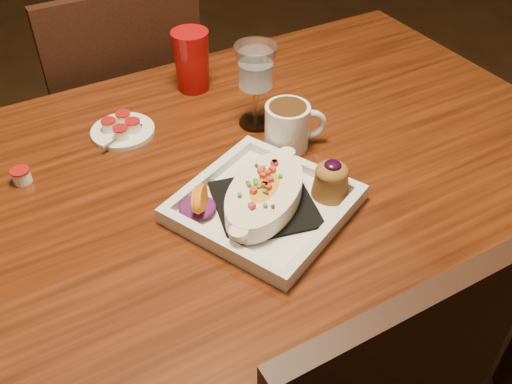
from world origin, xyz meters
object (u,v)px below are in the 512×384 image
goblet (256,71)px  coffee_mug (289,125)px  red_tumbler (192,61)px  chair_far (125,121)px  plate (270,197)px  table (221,211)px  saucer (122,129)px

goblet → coffee_mug: bearing=-80.6°
coffee_mug → red_tumbler: red_tumbler is taller
chair_far → red_tumbler: size_ratio=6.67×
plate → chair_far: bearing=67.7°
goblet → red_tumbler: bearing=104.8°
table → saucer: bearing=117.7°
plate → coffee_mug: (0.13, 0.15, 0.02)m
goblet → red_tumbler: (-0.05, 0.20, -0.05)m
table → saucer: saucer is taller
chair_far → coffee_mug: size_ratio=7.62×
chair_far → goblet: size_ratio=5.20×
chair_far → red_tumbler: (0.09, -0.32, 0.31)m
table → coffee_mug: (0.16, 0.01, 0.15)m
plate → red_tumbler: (0.06, 0.45, 0.04)m
table → chair_far: chair_far is taller
table → goblet: (0.15, 0.11, 0.22)m
chair_far → coffee_mug: 0.70m
chair_far → plate: (0.03, -0.76, 0.27)m
saucer → goblet: bearing=-21.7°
table → plate: plate is taller
chair_far → plate: size_ratio=2.62×
plate → coffee_mug: size_ratio=2.91×
chair_far → red_tumbler: chair_far is taller
red_tumbler → chair_far: bearing=106.4°
coffee_mug → table: bearing=-155.4°
goblet → red_tumbler: size_ratio=1.28×
coffee_mug → saucer: coffee_mug is taller
coffee_mug → saucer: size_ratio=0.93×
saucer → chair_far: bearing=74.5°
chair_far → plate: bearing=92.5°
coffee_mug → goblet: bearing=119.6°
table → plate: 0.19m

